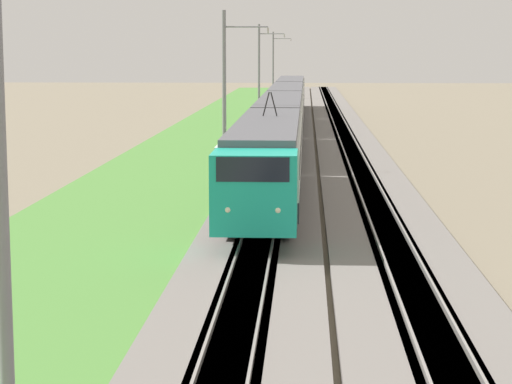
{
  "coord_description": "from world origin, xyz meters",
  "views": [
    {
      "loc": [
        -7.46,
        -1.62,
        6.77
      ],
      "look_at": [
        24.87,
        0.0,
        2.15
      ],
      "focal_mm": 70.0,
      "sensor_mm": 36.0,
      "label": 1
    }
  ],
  "objects": [
    {
      "name": "ballast_main",
      "position": [
        50.0,
        0.0,
        0.15
      ],
      "size": [
        240.0,
        4.4,
        0.3
      ],
      "color": "slate",
      "rests_on": "ground"
    },
    {
      "name": "track_main",
      "position": [
        50.0,
        0.0,
        0.16
      ],
      "size": [
        240.0,
        1.57,
        0.45
      ],
      "color": "#4C4238",
      "rests_on": "ground"
    },
    {
      "name": "passenger_train",
      "position": [
        66.25,
        0.0,
        2.28
      ],
      "size": [
        86.18,
        2.85,
        4.89
      ],
      "rotation": [
        0.0,
        0.0,
        3.14
      ],
      "color": "#19A88E",
      "rests_on": "ground"
    },
    {
      "name": "catenary_mast_near",
      "position": [
        6.88,
        2.82,
        4.9
      ],
      "size": [
        0.22,
        2.56,
        9.51
      ],
      "color": "slate",
      "rests_on": "ground"
    },
    {
      "name": "track_adjacent",
      "position": [
        50.0,
        -4.59,
        0.16
      ],
      "size": [
        240.0,
        1.57,
        0.45
      ],
      "color": "#4C4238",
      "rests_on": "ground"
    },
    {
      "name": "ballast_adjacent",
      "position": [
        50.0,
        -4.59,
        0.15
      ],
      "size": [
        240.0,
        4.4,
        0.3
      ],
      "color": "slate",
      "rests_on": "ground"
    },
    {
      "name": "catenary_mast_distant",
      "position": [
        127.96,
        2.82,
        4.74
      ],
      "size": [
        0.22,
        2.56,
        9.18
      ],
      "color": "slate",
      "rests_on": "ground"
    },
    {
      "name": "catenary_mast_far",
      "position": [
        87.6,
        2.82,
        4.73
      ],
      "size": [
        0.22,
        2.56,
        9.18
      ],
      "color": "slate",
      "rests_on": "ground"
    },
    {
      "name": "grass_verge",
      "position": [
        50.0,
        5.73,
        0.06
      ],
      "size": [
        240.0,
        9.01,
        0.12
      ],
      "color": "#4C8438",
      "rests_on": "ground"
    },
    {
      "name": "catenary_mast_mid",
      "position": [
        47.24,
        2.81,
        4.6
      ],
      "size": [
        0.22,
        2.56,
        8.91
      ],
      "color": "slate",
      "rests_on": "ground"
    }
  ]
}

